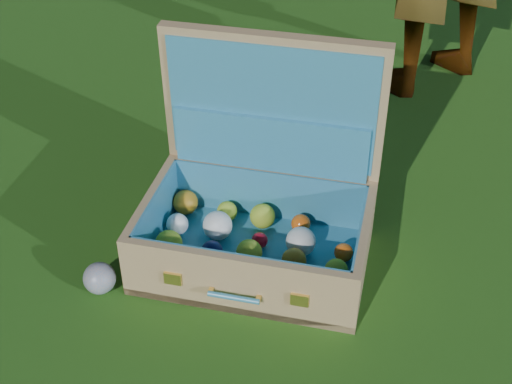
# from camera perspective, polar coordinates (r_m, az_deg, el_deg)

# --- Properties ---
(ground) EXTENTS (60.00, 60.00, 0.00)m
(ground) POSITION_cam_1_polar(r_m,az_deg,el_deg) (1.61, 0.91, -8.73)
(ground) COLOR #215114
(ground) RESTS_ON ground
(stray_ball) EXTENTS (0.07, 0.07, 0.07)m
(stray_ball) POSITION_cam_1_polar(r_m,az_deg,el_deg) (1.65, -12.41, -6.75)
(stray_ball) COLOR teal
(stray_ball) RESTS_ON ground
(suitcase) EXTENTS (0.58, 0.47, 0.51)m
(suitcase) POSITION_cam_1_polar(r_m,az_deg,el_deg) (1.66, 0.19, -0.60)
(suitcase) COLOR tan
(suitcase) RESTS_ON ground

